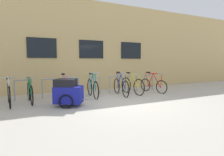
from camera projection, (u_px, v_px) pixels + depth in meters
The scene contains 11 objects.
ground_plane at pixel (120, 102), 6.81m from camera, with size 42.00×42.00×0.00m, color #B2ADA0.
storefront_building at pixel (76, 49), 12.31m from camera, with size 28.00×6.36×4.62m.
bike_rack at pixel (95, 84), 8.34m from camera, with size 6.54×0.05×0.82m.
bicycle_blue at pixel (121, 86), 8.20m from camera, with size 0.44×1.80×1.05m.
bicycle_green at pixel (30, 92), 6.72m from camera, with size 0.44×1.67×0.97m.
bicycle_pink at pixel (65, 90), 7.15m from camera, with size 0.44×1.77×1.04m.
bicycle_teal at pixel (93, 88), 7.72m from camera, with size 0.44×1.71×1.10m.
bicycle_yellow at pixel (132, 85), 8.53m from camera, with size 0.44×1.72×1.01m.
bicycle_red at pixel (153, 85), 9.02m from camera, with size 0.50×1.64×1.01m.
bicycle_silver at pixel (9, 94), 6.32m from camera, with size 0.44×1.72×1.02m.
bike_trailer at pixel (68, 92), 6.16m from camera, with size 1.42×0.97×0.94m.
Camera 1 is at (-3.18, -5.91, 1.50)m, focal length 29.41 mm.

